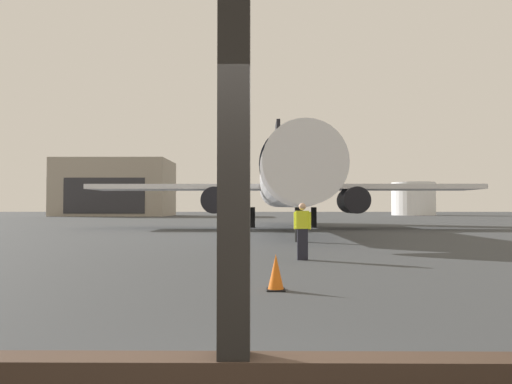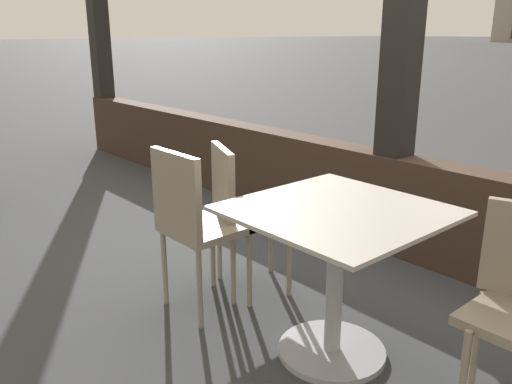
# 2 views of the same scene
# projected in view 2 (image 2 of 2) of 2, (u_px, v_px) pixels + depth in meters

# --- Properties ---
(window_frame) EXTENTS (9.06, 0.24, 3.77)m
(window_frame) POSITION_uv_depth(u_px,v_px,m) (401.00, 64.00, 3.46)
(window_frame) COLOR #38281E
(window_frame) RESTS_ON ground
(dining_table) EXTENTS (0.86, 0.86, 0.75)m
(dining_table) POSITION_uv_depth(u_px,v_px,m) (336.00, 267.00, 2.43)
(dining_table) COLOR #ADA89E
(dining_table) RESTS_ON ground
(cafe_chair_window_left) EXTENTS (0.40, 0.40, 0.92)m
(cafe_chair_window_left) POSITION_uv_depth(u_px,v_px,m) (193.00, 217.00, 2.80)
(cafe_chair_window_left) COLOR gray
(cafe_chair_window_left) RESTS_ON ground
(cafe_chair_aisle_left) EXTENTS (0.50, 0.50, 0.89)m
(cafe_chair_aisle_left) POSITION_uv_depth(u_px,v_px,m) (240.00, 205.00, 3.06)
(cafe_chair_aisle_left) COLOR gray
(cafe_chair_aisle_left) RESTS_ON ground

